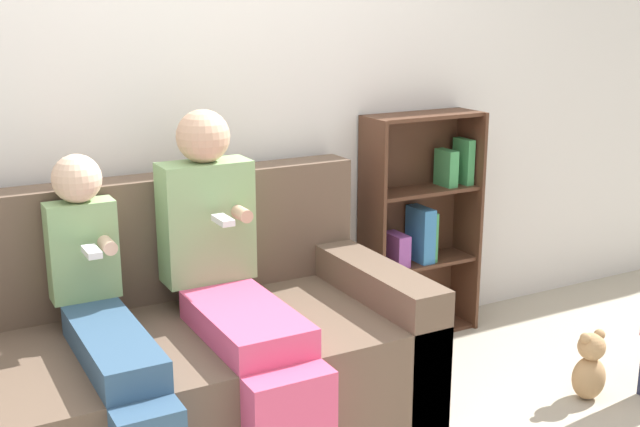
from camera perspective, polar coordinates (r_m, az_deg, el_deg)
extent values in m
cube|color=silver|center=(3.46, -9.90, 8.63)|extent=(10.00, 0.06, 2.55)
cube|color=brown|center=(3.10, -10.52, -12.68)|extent=(2.00, 0.77, 0.44)
cube|color=brown|center=(3.41, -13.25, -5.48)|extent=(2.00, 0.17, 0.95)
cube|color=brown|center=(3.42, 4.15, -8.38)|extent=(0.18, 0.77, 0.58)
cube|color=#DB4C75|center=(2.99, -5.28, -7.75)|extent=(0.31, 0.59, 0.11)
cube|color=#84AD70|center=(3.22, -8.09, -0.55)|extent=(0.36, 0.16, 0.48)
sphere|color=tan|center=(3.15, -8.32, 5.45)|extent=(0.21, 0.21, 0.21)
cylinder|color=tan|center=(3.13, -5.56, -0.03)|extent=(0.05, 0.10, 0.05)
cube|color=white|center=(3.05, -6.91, -0.48)|extent=(0.05, 0.12, 0.02)
cube|color=#335170|center=(2.87, -14.50, -9.17)|extent=(0.21, 0.64, 0.11)
cube|color=#84AD70|center=(3.13, -16.54, -2.52)|extent=(0.25, 0.11, 0.38)
sphere|color=beige|center=(3.06, -16.91, 2.38)|extent=(0.18, 0.18, 0.18)
cylinder|color=beige|center=(3.04, -14.87, -2.21)|extent=(0.05, 0.10, 0.05)
cube|color=white|center=(2.98, -15.93, -2.64)|extent=(0.05, 0.12, 0.02)
cube|color=#4C2D1E|center=(3.83, 3.67, -1.51)|extent=(0.02, 0.23, 1.12)
cube|color=#4C2D1E|center=(4.16, 10.41, -0.41)|extent=(0.02, 0.23, 1.12)
cube|color=#4C2D1E|center=(4.07, 6.30, -0.58)|extent=(0.60, 0.02, 1.12)
cube|color=#4C2D1E|center=(4.17, 6.93, -8.22)|extent=(0.56, 0.20, 0.02)
cube|color=#4C2D1E|center=(4.04, 7.10, -3.44)|extent=(0.56, 0.20, 0.02)
cube|color=#4C2D1E|center=(3.94, 7.27, 1.62)|extent=(0.56, 0.20, 0.02)
cube|color=#4C2D1E|center=(3.87, 7.44, 6.91)|extent=(0.56, 0.20, 0.02)
cube|color=#934CA3|center=(3.94, 5.46, -2.55)|extent=(0.07, 0.15, 0.16)
cube|color=teal|center=(4.00, 7.15, -1.47)|extent=(0.07, 0.17, 0.27)
cube|color=#429956|center=(4.06, 10.16, 3.68)|extent=(0.04, 0.13, 0.23)
cube|color=#429956|center=(4.02, 7.55, -1.55)|extent=(0.05, 0.14, 0.25)
cube|color=#429956|center=(4.00, 8.96, 3.22)|extent=(0.05, 0.13, 0.18)
cube|color=#934CA3|center=(4.01, 7.37, -1.64)|extent=(0.05, 0.14, 0.24)
ellipsoid|color=tan|center=(3.64, 18.56, -11.02)|extent=(0.15, 0.13, 0.19)
sphere|color=tan|center=(3.59, 18.75, -8.96)|extent=(0.12, 0.12, 0.12)
sphere|color=tan|center=(3.54, 18.36, -8.42)|extent=(0.05, 0.05, 0.05)
sphere|color=tan|center=(3.60, 19.26, -8.12)|extent=(0.05, 0.05, 0.05)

